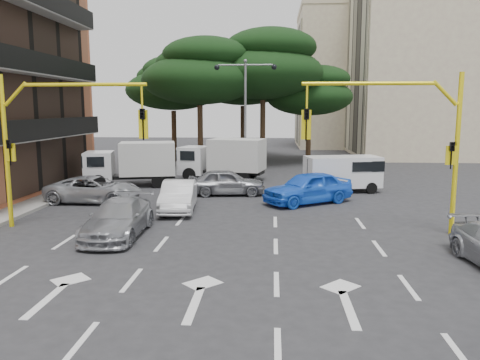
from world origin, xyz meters
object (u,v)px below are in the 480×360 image
Objects in this scene: van_white at (342,174)px; car_blue_compact at (308,188)px; car_white_hatch at (178,196)px; box_truck_a at (132,164)px; street_lamp_center at (245,97)px; signal_mast_right at (408,131)px; box_truck_b at (222,160)px; car_silver_wagon at (118,218)px; car_silver_cross_a at (95,189)px; car_silver_cross_b at (226,182)px; signal_mast_left at (49,130)px.

car_blue_compact is at bearing -45.16° from van_white.
box_truck_a reaches higher than car_white_hatch.
signal_mast_right is at bearing -64.09° from street_lamp_center.
car_blue_compact is at bearing -132.23° from box_truck_b.
car_silver_cross_a is (-3.26, 6.08, -0.01)m from car_silver_wagon.
van_white is at bearing -83.44° from car_silver_cross_b.
car_silver_wagon reaches higher than car_silver_cross_a.
car_silver_cross_b is at bearing 68.68° from car_silver_wagon.
street_lamp_center is 10.33m from car_blue_compact.
car_blue_compact reaches higher than car_white_hatch.
signal_mast_right is 7.08m from car_blue_compact.
car_white_hatch is at bearing 38.39° from signal_mast_left.
signal_mast_right is 15.11m from car_silver_cross_a.
signal_mast_right reaches higher than car_silver_cross_b.
van_white is at bearing 35.49° from signal_mast_left.
box_truck_a is at bearing 128.67° from box_truck_b.
street_lamp_center reaches higher than box_truck_a.
car_silver_cross_a is (-7.08, -9.00, -4.76)m from street_lamp_center.
box_truck_a is (0.38, 5.09, 0.68)m from car_silver_cross_a.
box_truck_a is at bearing 116.73° from car_white_hatch.
van_white is at bearing 96.19° from signal_mast_right.
box_truck_a reaches higher than car_silver_cross_a.
car_silver_cross_b is at bearing -66.80° from car_silver_cross_a.
car_silver_wagon is 1.10× the size of car_silver_cross_b.
signal_mast_right is at bearing -25.90° from car_white_hatch.
car_silver_cross_b is (-0.65, -6.47, -4.71)m from street_lamp_center.
car_silver_cross_b is at bearing -125.72° from box_truck_a.
box_truck_a is at bearing -147.29° from car_blue_compact.
signal_mast_left is at bearing -95.56° from car_blue_compact.
signal_mast_left is at bearing 169.56° from box_truck_b.
car_white_hatch is at bearing -103.18° from street_lamp_center.
street_lamp_center is at bearing 71.17° from car_white_hatch.
car_blue_compact is 1.01× the size of car_silver_wagon.
box_truck_b reaches higher than car_white_hatch.
signal_mast_right reaches higher than box_truck_a.
box_truck_b reaches higher than box_truck_a.
box_truck_b reaches higher than car_silver_wagon.
car_silver_wagon is at bearing -177.36° from box_truck_b.
box_truck_b reaches higher than car_silver_cross_a.
car_white_hatch is 4.50m from car_silver_cross_b.
signal_mast_left is at bearing -67.51° from van_white.
box_truck_b is (-8.23, 12.69, -2.50)m from signal_mast_right.
signal_mast_right is at bearing -134.49° from box_truck_b.
car_blue_compact reaches higher than car_silver_cross_a.
car_silver_wagon is at bearing -150.11° from car_silver_cross_a.
car_white_hatch is (4.33, 3.43, -3.20)m from signal_mast_left.
car_silver_cross_a is (-4.60, 1.58, -0.02)m from car_white_hatch.
car_silver_wagon is (2.98, -1.07, -3.22)m from signal_mast_left.
car_white_hatch is 10.01m from van_white.
box_truck_a is at bearing 143.23° from signal_mast_right.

